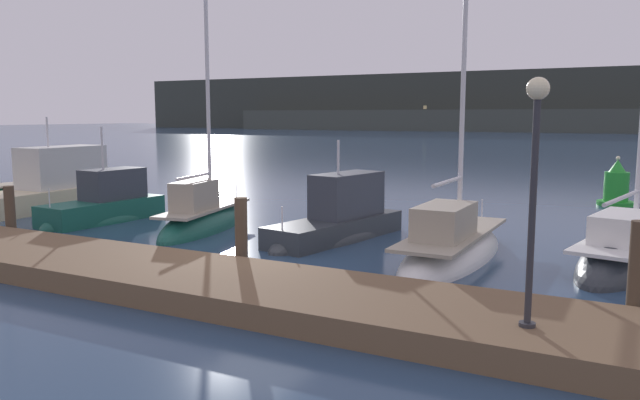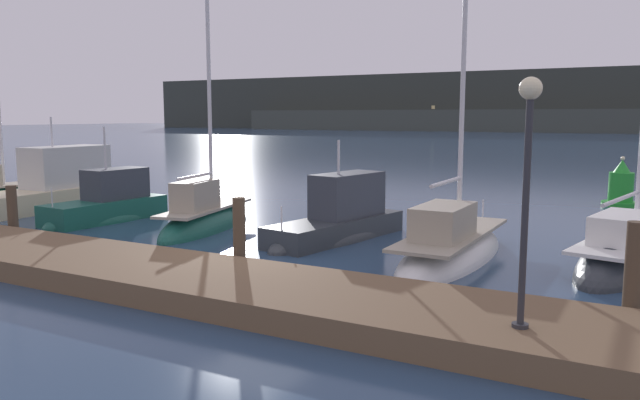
{
  "view_description": "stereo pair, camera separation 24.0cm",
  "coord_description": "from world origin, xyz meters",
  "px_view_note": "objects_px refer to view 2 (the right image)",
  "views": [
    {
      "loc": [
        7.87,
        -11.6,
        3.5
      ],
      "look_at": [
        0.0,
        3.35,
        1.2
      ],
      "focal_mm": 35.0,
      "sensor_mm": 36.0,
      "label": 1
    },
    {
      "loc": [
        8.08,
        -11.48,
        3.5
      ],
      "look_at": [
        0.0,
        3.35,
        1.2
      ],
      "focal_mm": 35.0,
      "sensor_mm": 36.0,
      "label": 2
    }
  ],
  "objects_px": {
    "sailboat_berth_4": "(205,224)",
    "sailboat_berth_7": "(628,261)",
    "sailboat_berth_6": "(451,253)",
    "dock_lamppost": "(527,160)",
    "motorboat_berth_5": "(338,229)",
    "motorboat_berth_3": "(107,212)",
    "motorboat_berth_2": "(55,197)",
    "channel_buoy": "(621,188)"
  },
  "relations": [
    {
      "from": "motorboat_berth_3",
      "to": "sailboat_berth_7",
      "type": "relative_size",
      "value": 0.58
    },
    {
      "from": "sailboat_berth_7",
      "to": "channel_buoy",
      "type": "distance_m",
      "value": 10.74
    },
    {
      "from": "motorboat_berth_2",
      "to": "motorboat_berth_3",
      "type": "bearing_deg",
      "value": -16.0
    },
    {
      "from": "motorboat_berth_3",
      "to": "dock_lamppost",
      "type": "bearing_deg",
      "value": -21.34
    },
    {
      "from": "dock_lamppost",
      "to": "motorboat_berth_2",
      "type": "bearing_deg",
      "value": 159.79
    },
    {
      "from": "motorboat_berth_2",
      "to": "motorboat_berth_5",
      "type": "distance_m",
      "value": 12.23
    },
    {
      "from": "motorboat_berth_3",
      "to": "sailboat_berth_6",
      "type": "bearing_deg",
      "value": -0.19
    },
    {
      "from": "channel_buoy",
      "to": "dock_lamppost",
      "type": "xyz_separation_m",
      "value": [
        -0.39,
        -17.69,
        2.16
      ]
    },
    {
      "from": "motorboat_berth_2",
      "to": "channel_buoy",
      "type": "bearing_deg",
      "value": 29.9
    },
    {
      "from": "motorboat_berth_2",
      "to": "motorboat_berth_3",
      "type": "xyz_separation_m",
      "value": [
        4.0,
        -1.15,
        -0.13
      ]
    },
    {
      "from": "sailboat_berth_6",
      "to": "sailboat_berth_7",
      "type": "relative_size",
      "value": 1.11
    },
    {
      "from": "motorboat_berth_3",
      "to": "motorboat_berth_5",
      "type": "bearing_deg",
      "value": 6.26
    },
    {
      "from": "motorboat_berth_3",
      "to": "sailboat_berth_4",
      "type": "distance_m",
      "value": 3.95
    },
    {
      "from": "motorboat_berth_2",
      "to": "sailboat_berth_6",
      "type": "xyz_separation_m",
      "value": [
        15.81,
        -1.19,
        -0.26
      ]
    },
    {
      "from": "sailboat_berth_6",
      "to": "channel_buoy",
      "type": "distance_m",
      "value": 12.46
    },
    {
      "from": "sailboat_berth_6",
      "to": "sailboat_berth_7",
      "type": "bearing_deg",
      "value": 19.47
    },
    {
      "from": "sailboat_berth_4",
      "to": "dock_lamppost",
      "type": "height_order",
      "value": "sailboat_berth_4"
    },
    {
      "from": "motorboat_berth_2",
      "to": "sailboat_berth_4",
      "type": "bearing_deg",
      "value": -6.4
    },
    {
      "from": "sailboat_berth_7",
      "to": "dock_lamppost",
      "type": "bearing_deg",
      "value": -99.22
    },
    {
      "from": "sailboat_berth_6",
      "to": "dock_lamppost",
      "type": "xyz_separation_m",
      "value": [
        2.71,
        -5.63,
        2.71
      ]
    },
    {
      "from": "motorboat_berth_5",
      "to": "dock_lamppost",
      "type": "bearing_deg",
      "value": -46.23
    },
    {
      "from": "sailboat_berth_4",
      "to": "motorboat_berth_2",
      "type": "bearing_deg",
      "value": 173.6
    },
    {
      "from": "motorboat_berth_5",
      "to": "motorboat_berth_3",
      "type": "bearing_deg",
      "value": -173.74
    },
    {
      "from": "motorboat_berth_5",
      "to": "sailboat_berth_7",
      "type": "height_order",
      "value": "sailboat_berth_7"
    },
    {
      "from": "dock_lamppost",
      "to": "motorboat_berth_5",
      "type": "bearing_deg",
      "value": 133.77
    },
    {
      "from": "channel_buoy",
      "to": "sailboat_berth_4",
      "type": "bearing_deg",
      "value": -132.98
    },
    {
      "from": "sailboat_berth_4",
      "to": "channel_buoy",
      "type": "distance_m",
      "value": 16.09
    },
    {
      "from": "sailboat_berth_7",
      "to": "sailboat_berth_4",
      "type": "bearing_deg",
      "value": -174.8
    },
    {
      "from": "sailboat_berth_4",
      "to": "motorboat_berth_5",
      "type": "relative_size",
      "value": 1.51
    },
    {
      "from": "motorboat_berth_5",
      "to": "sailboat_berth_6",
      "type": "bearing_deg",
      "value": -14.71
    },
    {
      "from": "motorboat_berth_5",
      "to": "sailboat_berth_7",
      "type": "xyz_separation_m",
      "value": [
        7.43,
        0.42,
        -0.19
      ]
    },
    {
      "from": "sailboat_berth_6",
      "to": "sailboat_berth_7",
      "type": "height_order",
      "value": "sailboat_berth_6"
    },
    {
      "from": "motorboat_berth_3",
      "to": "dock_lamppost",
      "type": "xyz_separation_m",
      "value": [
        14.52,
        -5.67,
        2.59
      ]
    },
    {
      "from": "sailboat_berth_4",
      "to": "sailboat_berth_6",
      "type": "height_order",
      "value": "sailboat_berth_6"
    },
    {
      "from": "motorboat_berth_5",
      "to": "dock_lamppost",
      "type": "distance_m",
      "value": 9.46
    },
    {
      "from": "motorboat_berth_2",
      "to": "channel_buoy",
      "type": "xyz_separation_m",
      "value": [
        18.91,
        10.87,
        0.3
      ]
    },
    {
      "from": "motorboat_berth_2",
      "to": "channel_buoy",
      "type": "height_order",
      "value": "motorboat_berth_2"
    },
    {
      "from": "sailboat_berth_4",
      "to": "motorboat_berth_5",
      "type": "xyz_separation_m",
      "value": [
        4.28,
        0.65,
        0.13
      ]
    },
    {
      "from": "motorboat_berth_2",
      "to": "sailboat_berth_7",
      "type": "xyz_separation_m",
      "value": [
        19.66,
        0.17,
        -0.31
      ]
    },
    {
      "from": "sailboat_berth_4",
      "to": "sailboat_berth_7",
      "type": "distance_m",
      "value": 11.76
    },
    {
      "from": "motorboat_berth_3",
      "to": "motorboat_berth_2",
      "type": "bearing_deg",
      "value": 164.0
    },
    {
      "from": "motorboat_berth_3",
      "to": "sailboat_berth_6",
      "type": "height_order",
      "value": "sailboat_berth_6"
    }
  ]
}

